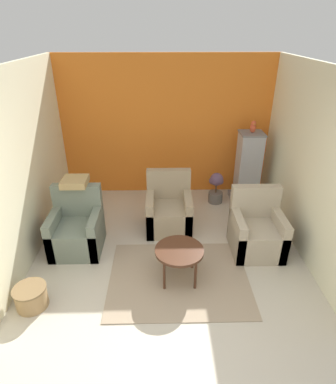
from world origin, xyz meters
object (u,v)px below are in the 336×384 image
(armchair_right, at_px, (256,232))
(birdcage, at_px, (248,169))
(coffee_table, at_px, (179,252))
(potted_plant, at_px, (216,187))
(armchair_left, at_px, (77,231))
(parrot, at_px, (253,127))
(armchair_middle, at_px, (169,211))
(wicker_basket, at_px, (31,296))

(armchair_right, distance_m, birdcage, 1.62)
(coffee_table, height_order, armchair_right, armchair_right)
(coffee_table, distance_m, potted_plant, 2.27)
(armchair_left, relative_size, parrot, 4.33)
(coffee_table, xyz_separation_m, potted_plant, (0.82, 2.12, -0.12))
(armchair_left, xyz_separation_m, potted_plant, (2.32, 1.40, 0.00))
(armchair_left, bearing_deg, coffee_table, -25.41)
(armchair_middle, height_order, wicker_basket, armchair_middle)
(birdcage, distance_m, wicker_basket, 4.19)
(armchair_right, relative_size, potted_plant, 1.58)
(armchair_middle, relative_size, birdcage, 0.70)
(coffee_table, height_order, potted_plant, potted_plant)
(potted_plant, bearing_deg, armchair_left, -148.94)
(armchair_right, bearing_deg, birdcage, 82.33)
(coffee_table, distance_m, wicker_basket, 1.89)
(birdcage, xyz_separation_m, wicker_basket, (-3.22, -2.63, -0.50))
(birdcage, relative_size, potted_plant, 2.25)
(armchair_middle, bearing_deg, armchair_left, -159.13)
(birdcage, distance_m, potted_plant, 0.68)
(armchair_middle, bearing_deg, armchair_right, -26.00)
(birdcage, bearing_deg, armchair_middle, -148.13)
(coffee_table, relative_size, parrot, 2.91)
(coffee_table, height_order, armchair_middle, armchair_middle)
(birdcage, relative_size, wicker_basket, 3.44)
(coffee_table, xyz_separation_m, armchair_middle, (-0.11, 1.25, -0.13))
(wicker_basket, bearing_deg, coffee_table, 13.61)
(birdcage, bearing_deg, coffee_table, -122.64)
(birdcage, xyz_separation_m, parrot, (0.00, 0.00, 0.81))
(armchair_right, bearing_deg, parrot, 82.34)
(wicker_basket, bearing_deg, armchair_middle, 44.65)
(armchair_right, distance_m, armchair_middle, 1.44)
(armchair_middle, bearing_deg, potted_plant, 43.19)
(birdcage, height_order, potted_plant, birdcage)
(armchair_right, height_order, potted_plant, armchair_right)
(wicker_basket, bearing_deg, parrot, 39.25)
(armchair_left, xyz_separation_m, armchair_middle, (1.40, 0.53, 0.00))
(armchair_right, distance_m, potted_plant, 1.54)
(armchair_left, height_order, armchair_right, same)
(armchair_left, xyz_separation_m, parrot, (2.91, 1.48, 1.15))
(armchair_middle, relative_size, potted_plant, 1.58)
(armchair_right, distance_m, parrot, 1.96)
(armchair_right, height_order, armchair_middle, same)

